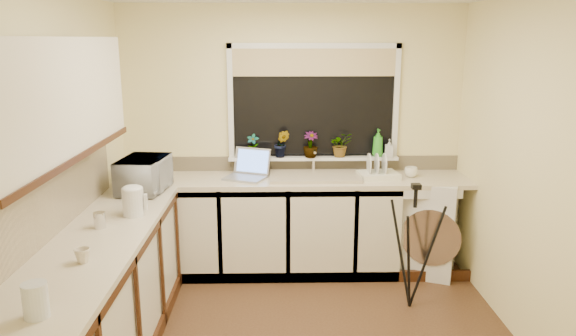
{
  "coord_description": "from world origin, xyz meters",
  "views": [
    {
      "loc": [
        -0.15,
        -3.55,
        2.14
      ],
      "look_at": [
        -0.06,
        0.55,
        1.15
      ],
      "focal_mm": 33.55,
      "sensor_mm": 36.0,
      "label": 1
    }
  ],
  "objects": [
    {
      "name": "plant_d",
      "position": [
        0.46,
        1.41,
        1.17
      ],
      "size": [
        0.24,
        0.22,
        0.23
      ],
      "primitive_type": "imported",
      "rotation": [
        0.0,
        0.0,
        0.19
      ],
      "color": "#999999",
      "rests_on": "windowsill"
    },
    {
      "name": "splashback_back",
      "position": [
        0.0,
        1.49,
        0.97
      ],
      "size": [
        3.2,
        0.02,
        0.14
      ],
      "primitive_type": "cube",
      "color": "beige",
      "rests_on": "wall_back"
    },
    {
      "name": "soap_bottle_clear",
      "position": [
        0.91,
        1.39,
        1.14
      ],
      "size": [
        0.09,
        0.09,
        0.17
      ],
      "primitive_type": "imported",
      "rotation": [
        0.0,
        0.0,
        -0.15
      ],
      "color": "#999999",
      "rests_on": "windowsill"
    },
    {
      "name": "soap_bottle_green",
      "position": [
        0.81,
        1.42,
        1.18
      ],
      "size": [
        0.12,
        0.12,
        0.26
      ],
      "primitive_type": "imported",
      "rotation": [
        0.0,
        0.0,
        0.16
      ],
      "color": "green",
      "rests_on": "windowsill"
    },
    {
      "name": "window_blind",
      "position": [
        0.2,
        1.46,
        1.92
      ],
      "size": [
        1.5,
        0.02,
        0.25
      ],
      "primitive_type": "cube",
      "color": "tan",
      "rests_on": "wall_back"
    },
    {
      "name": "plant_a",
      "position": [
        -0.37,
        1.42,
        1.16
      ],
      "size": [
        0.13,
        0.1,
        0.22
      ],
      "primitive_type": "imported",
      "rotation": [
        0.0,
        0.0,
        -0.19
      ],
      "color": "#999999",
      "rests_on": "windowsill"
    },
    {
      "name": "wall_front",
      "position": [
        0.0,
        -1.5,
        1.23
      ],
      "size": [
        3.2,
        0.0,
        3.2
      ],
      "primitive_type": "plane",
      "rotation": [
        -1.57,
        0.0,
        0.0
      ],
      "color": "#FBECA7",
      "rests_on": "ground"
    },
    {
      "name": "dish_rack",
      "position": [
        0.78,
        1.18,
        0.93
      ],
      "size": [
        0.39,
        0.31,
        0.05
      ],
      "primitive_type": "cube",
      "rotation": [
        0.0,
        0.0,
        0.15
      ],
      "color": "white",
      "rests_on": "worktop_back"
    },
    {
      "name": "microwave",
      "position": [
        -1.25,
        0.79,
        1.04
      ],
      "size": [
        0.4,
        0.54,
        0.28
      ],
      "primitive_type": "imported",
      "rotation": [
        0.0,
        0.0,
        1.46
      ],
      "color": "silver",
      "rests_on": "worktop_left"
    },
    {
      "name": "plant_b",
      "position": [
        -0.1,
        1.39,
        1.18
      ],
      "size": [
        0.16,
        0.13,
        0.26
      ],
      "primitive_type": "imported",
      "rotation": [
        0.0,
        0.0,
        -0.11
      ],
      "color": "#999999",
      "rests_on": "windowsill"
    },
    {
      "name": "upper_cabinet",
      "position": [
        -1.44,
        -0.45,
        1.8
      ],
      "size": [
        0.28,
        1.9,
        0.7
      ],
      "primitive_type": "cube",
      "color": "silver",
      "rests_on": "wall_left"
    },
    {
      "name": "wall_right",
      "position": [
        1.6,
        0.0,
        1.23
      ],
      "size": [
        0.0,
        3.0,
        3.0
      ],
      "primitive_type": "plane",
      "rotation": [
        1.57,
        0.0,
        -1.57
      ],
      "color": "#FBECA7",
      "rests_on": "ground"
    },
    {
      "name": "laptop",
      "position": [
        -0.41,
        1.23,
        0.97
      ],
      "size": [
        0.45,
        0.44,
        0.26
      ],
      "rotation": [
        0.0,
        0.0,
        -0.39
      ],
      "color": "#9F9FA7",
      "rests_on": "worktop_back"
    },
    {
      "name": "kettle",
      "position": [
        -1.18,
        0.15,
        1.0
      ],
      "size": [
        0.15,
        0.15,
        0.2
      ],
      "primitive_type": "cylinder",
      "color": "silver",
      "rests_on": "worktop_left"
    },
    {
      "name": "wall_left",
      "position": [
        -1.6,
        0.0,
        1.23
      ],
      "size": [
        0.0,
        3.0,
        3.0
      ],
      "primitive_type": "plane",
      "rotation": [
        1.57,
        0.0,
        1.57
      ],
      "color": "#FBECA7",
      "rests_on": "ground"
    },
    {
      "name": "window_glass",
      "position": [
        0.2,
        1.49,
        1.55
      ],
      "size": [
        1.5,
        0.02,
        1.0
      ],
      "primitive_type": "cube",
      "color": "black",
      "rests_on": "wall_back"
    },
    {
      "name": "windowsill",
      "position": [
        0.2,
        1.43,
        1.04
      ],
      "size": [
        1.6,
        0.14,
        0.03
      ],
      "primitive_type": "cube",
      "color": "white",
      "rests_on": "wall_back"
    },
    {
      "name": "worktop_left",
      "position": [
        -1.3,
        -0.3,
        0.88
      ],
      "size": [
        0.6,
        2.4,
        0.04
      ],
      "primitive_type": "cube",
      "color": "beige",
      "rests_on": "base_cabinet_left"
    },
    {
      "name": "plant_c",
      "position": [
        0.17,
        1.39,
        1.17
      ],
      "size": [
        0.15,
        0.15,
        0.24
      ],
      "primitive_type": "imported",
      "rotation": [
        0.0,
        0.0,
        0.12
      ],
      "color": "#999999",
      "rests_on": "windowsill"
    },
    {
      "name": "washing_machine",
      "position": [
        1.21,
        1.22,
        0.45
      ],
      "size": [
        0.81,
        0.8,
        0.89
      ],
      "primitive_type": "cube",
      "rotation": [
        0.0,
        0.0,
        -0.39
      ],
      "color": "white",
      "rests_on": "floor"
    },
    {
      "name": "tripod",
      "position": [
        0.94,
        0.45,
        0.52
      ],
      "size": [
        0.53,
        0.53,
        1.04
      ],
      "primitive_type": null,
      "rotation": [
        0.0,
        0.0,
        0.07
      ],
      "color": "black",
      "rests_on": "floor"
    },
    {
      "name": "cup_left",
      "position": [
        -1.25,
        -0.68,
        0.94
      ],
      "size": [
        0.1,
        0.1,
        0.08
      ],
      "primitive_type": "imported",
      "rotation": [
        0.0,
        0.0,
        -0.06
      ],
      "color": "beige",
      "rests_on": "worktop_left"
    },
    {
      "name": "steel_jar",
      "position": [
        -1.34,
        -0.1,
        0.95
      ],
      "size": [
        0.08,
        0.08,
        0.11
      ],
      "primitive_type": "cylinder",
      "color": "silver",
      "rests_on": "worktop_left"
    },
    {
      "name": "sink",
      "position": [
        0.2,
        1.2,
        0.91
      ],
      "size": [
        0.82,
        0.46,
        0.03
      ],
      "primitive_type": "cube",
      "color": "tan",
      "rests_on": "worktop_back"
    },
    {
      "name": "base_cabinet_left",
      "position": [
        -1.3,
        -0.3,
        0.43
      ],
      "size": [
        0.54,
        2.4,
        0.86
      ],
      "primitive_type": "cube",
      "color": "silver",
      "rests_on": "floor"
    },
    {
      "name": "worktop_back",
      "position": [
        0.0,
        1.2,
        0.88
      ],
      "size": [
        3.2,
        0.6,
        0.04
      ],
      "primitive_type": "cube",
      "color": "beige",
      "rests_on": "base_cabinet_back"
    },
    {
      "name": "base_cabinet_back",
      "position": [
        -0.33,
        1.2,
        0.43
      ],
      "size": [
        2.55,
        0.6,
        0.86
      ],
      "primitive_type": "cube",
      "color": "silver",
      "rests_on": "floor"
    },
    {
      "name": "wall_back",
      "position": [
        0.0,
        1.5,
        1.23
      ],
      "size": [
        3.2,
        0.0,
        3.2
      ],
      "primitive_type": "plane",
      "rotation": [
        1.57,
        0.0,
        0.0
      ],
      "color": "#FBECA7",
      "rests_on": "ground"
    },
    {
      "name": "splashback_left",
      "position": [
        -1.59,
        -0.3,
        1.12
      ],
      "size": [
        0.02,
        2.4,
        0.45
      ],
      "primitive_type": "cube",
      "color": "beige",
      "rests_on": "wall_left"
    },
    {
      "name": "glass_jug",
      "position": [
        -1.25,
        -1.29,
        0.98
      ],
      "size": [
        0.11,
        0.11,
        0.17
      ],
      "primitive_type": "cylinder",
      "color": "silver",
      "rests_on": "worktop_left"
    },
    {
      "name": "cup_back",
      "position": [
        1.08,
        1.21,
        0.95
      ],
      "size": [
        0.14,
        0.14,
        0.09
      ],
      "primitive_type": "imported",
      "rotation": [
        0.0,
        0.0,
        -0.16
      ],
      "color": "white",
      "rests_on": "worktop_back"
    },
    {
      "name": "faucet",
      "position": [
        0.2,
        1.38,
        1.02
      ],
      "size": [
        0.03,
        0.03,
        0.24
      ],
      "primitive_type": "cylinder",
      "color": "silver",
      "rests_on": "worktop_back"
    }
  ]
}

